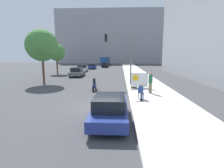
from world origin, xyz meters
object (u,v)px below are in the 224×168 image
parked_car_curbside (110,109)px  street_tree_near_curb (42,45)px  car_on_road_nearest (77,72)px  motorcycle_on_road (94,85)px  jogger_on_sidewalk (150,82)px  seated_protester (141,91)px  protest_banner (139,80)px  car_on_road_far_lane (105,65)px  traffic_light_pole (122,49)px  car_on_road_distant (92,66)px  city_bus_on_road (105,60)px  car_on_road_midblock (82,68)px  street_tree_midblock (57,52)px

parked_car_curbside → street_tree_near_curb: size_ratio=0.66×
car_on_road_nearest → motorcycle_on_road: (4.62, -11.65, -0.21)m
jogger_on_sidewalk → motorcycle_on_road: size_ratio=0.84×
seated_protester → motorcycle_on_road: bearing=143.0°
protest_banner → parked_car_curbside: bearing=-104.9°
protest_banner → car_on_road_far_lane: bearing=100.8°
jogger_on_sidewalk → traffic_light_pole: traffic_light_pole is taller
jogger_on_sidewalk → car_on_road_far_lane: (-7.25, 36.62, -0.37)m
car_on_road_nearest → car_on_road_far_lane: car_on_road_nearest is taller
jogger_on_sidewalk → parked_car_curbside: 7.30m
car_on_road_nearest → car_on_road_distant: (-0.31, 17.13, -0.05)m
seated_protester → jogger_on_sidewalk: size_ratio=0.67×
city_bus_on_road → motorcycle_on_road: size_ratio=5.25×
protest_banner → car_on_road_nearest: (-9.12, 10.93, -0.23)m
protest_banner → street_tree_near_curb: 12.42m
seated_protester → car_on_road_midblock: bearing=119.9°
car_on_road_distant → car_on_road_far_lane: 6.66m
jogger_on_sidewalk → car_on_road_nearest: jogger_on_sidewalk is taller
seated_protester → car_on_road_distant: seated_protester is taller
street_tree_near_curb → traffic_light_pole: bearing=-4.0°
seated_protester → traffic_light_pole: 8.30m
motorcycle_on_road → street_tree_near_curb: 8.98m
traffic_light_pole → street_tree_midblock: bearing=134.7°
seated_protester → car_on_road_far_lane: car_on_road_far_lane is taller
car_on_road_nearest → car_on_road_distant: bearing=91.1°
car_on_road_distant → street_tree_midblock: street_tree_midblock is taller
car_on_road_midblock → car_on_road_far_lane: 14.89m
car_on_road_far_lane → street_tree_near_curb: 31.39m
jogger_on_sidewalk → protest_banner: (-0.73, 2.56, -0.14)m
car_on_road_far_lane → motorcycle_on_road: size_ratio=1.92×
jogger_on_sidewalk → street_tree_midblock: size_ratio=0.33×
car_on_road_nearest → parked_car_curbside: bearing=-71.6°
car_on_road_distant → protest_banner: bearing=-71.4°
parked_car_curbside → car_on_road_distant: size_ratio=0.95×
city_bus_on_road → car_on_road_midblock: bearing=-95.8°
car_on_road_midblock → street_tree_midblock: (-3.73, -4.71, 3.31)m
car_on_road_nearest → street_tree_near_curb: (-2.28, -7.64, 3.90)m
parked_car_curbside → motorcycle_on_road: size_ratio=1.98×
car_on_road_nearest → street_tree_midblock: street_tree_midblock is taller
car_on_road_distant → street_tree_near_curb: size_ratio=0.70×
seated_protester → street_tree_near_curb: bearing=151.6°
jogger_on_sidewalk → car_on_road_far_lane: bearing=-58.0°
car_on_road_nearest → motorcycle_on_road: bearing=-68.4°
car_on_road_far_lane → city_bus_on_road: (-0.90, 12.69, 1.00)m
parked_car_curbside → car_on_road_far_lane: bearing=95.4°
protest_banner → parked_car_curbside: 9.45m
traffic_light_pole → car_on_road_far_lane: bearing=98.6°
parked_car_curbside → motorcycle_on_road: bearing=103.8°
seated_protester → car_on_road_midblock: 26.36m
motorcycle_on_road → city_bus_on_road: bearing=93.5°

